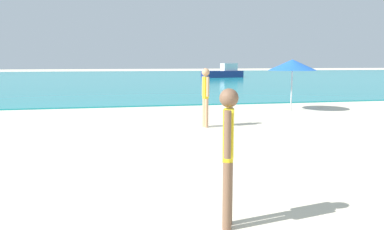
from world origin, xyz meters
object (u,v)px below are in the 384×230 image
object	(u,v)px
person_distant	(206,94)
boat_far	(224,73)
person_standing	(228,150)
beach_umbrella	(292,65)

from	to	relation	value
person_distant	boat_far	world-z (taller)	person_distant
person_standing	boat_far	world-z (taller)	boat_far
person_standing	beach_umbrella	bearing A→B (deg)	-8.66
person_standing	boat_far	distance (m)	41.02
boat_far	beach_umbrella	world-z (taller)	beach_umbrella
beach_umbrella	boat_far	bearing A→B (deg)	78.07
boat_far	person_distant	bearing A→B (deg)	60.17
person_standing	boat_far	size ratio (longest dim) A/B	0.32
boat_far	beach_umbrella	bearing A→B (deg)	66.18
person_standing	person_distant	size ratio (longest dim) A/B	0.94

